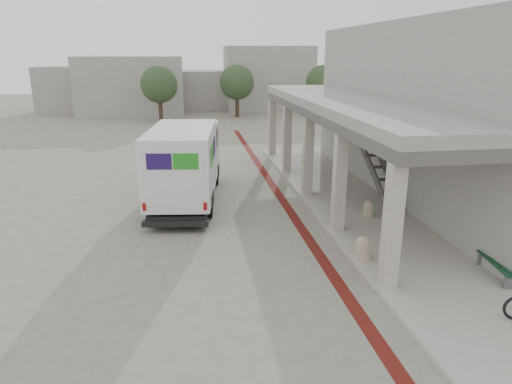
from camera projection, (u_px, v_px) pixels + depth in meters
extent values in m
plane|color=slate|center=(279.00, 241.00, 14.61)|extent=(120.00, 120.00, 0.00)
cube|color=#541610|center=(295.00, 218.00, 16.64)|extent=(0.35, 40.00, 0.01)
cube|color=#A19D91|center=(396.00, 232.00, 15.16)|extent=(4.40, 28.00, 0.12)
cube|color=gray|center=(432.00, 111.00, 18.90)|extent=(4.30, 17.00, 7.00)
cube|color=#52504D|center=(345.00, 112.00, 18.36)|extent=(3.40, 16.90, 0.35)
cube|color=gray|center=(346.00, 103.00, 18.26)|extent=(3.40, 16.90, 0.35)
cube|color=gray|center=(132.00, 86.00, 44.83)|extent=(10.00, 6.00, 5.50)
cube|color=gray|center=(202.00, 89.00, 49.83)|extent=(8.00, 6.00, 4.00)
cube|color=gray|center=(268.00, 78.00, 48.58)|extent=(9.00, 6.00, 6.50)
cube|color=gray|center=(75.00, 89.00, 46.96)|extent=(7.00, 5.00, 4.50)
cylinder|color=#38281C|center=(161.00, 108.00, 40.03)|extent=(0.36, 0.36, 2.40)
sphere|color=#293D23|center=(159.00, 84.00, 39.45)|extent=(3.20, 3.20, 3.20)
cylinder|color=#38281C|center=(237.00, 104.00, 42.93)|extent=(0.36, 0.36, 2.40)
sphere|color=#293D23|center=(237.00, 82.00, 42.34)|extent=(3.20, 3.20, 3.20)
cylinder|color=#38281C|center=(322.00, 104.00, 43.12)|extent=(0.36, 0.36, 2.40)
sphere|color=#293D23|center=(323.00, 82.00, 42.54)|extent=(3.20, 3.20, 3.20)
cube|color=black|center=(187.00, 192.00, 18.47)|extent=(2.79, 6.89, 0.29)
cube|color=silver|center=(183.00, 161.00, 17.21)|extent=(2.87, 5.22, 2.49)
cube|color=silver|center=(192.00, 148.00, 20.41)|extent=(2.50, 2.08, 2.20)
cube|color=silver|center=(195.00, 160.00, 21.61)|extent=(2.16, 0.82, 0.77)
cube|color=black|center=(193.00, 133.00, 20.99)|extent=(2.15, 0.71, 1.00)
cube|color=black|center=(175.00, 224.00, 15.19)|extent=(2.21, 0.50, 0.17)
cube|color=#22104A|center=(155.00, 147.00, 17.69)|extent=(0.18, 1.33, 0.72)
cube|color=#1F861D|center=(147.00, 155.00, 16.32)|extent=(0.18, 1.33, 0.72)
cube|color=#22104A|center=(159.00, 162.00, 14.63)|extent=(0.81, 0.13, 0.53)
cube|color=#1F861D|center=(186.00, 161.00, 14.65)|extent=(0.81, 0.13, 0.53)
cylinder|color=black|center=(171.00, 175.00, 20.80)|extent=(0.37, 0.89, 0.86)
cylinder|color=black|center=(215.00, 175.00, 20.86)|extent=(0.37, 0.89, 0.86)
cylinder|color=black|center=(153.00, 206.00, 16.59)|extent=(0.37, 0.89, 0.86)
cylinder|color=black|center=(209.00, 206.00, 16.65)|extent=(0.37, 0.89, 0.86)
cube|color=slate|center=(511.00, 282.00, 11.37)|extent=(0.35, 0.12, 0.35)
cube|color=slate|center=(484.00, 259.00, 12.69)|extent=(0.35, 0.12, 0.35)
cube|color=#133B23|center=(493.00, 263.00, 11.97)|extent=(0.33, 1.65, 0.04)
cube|color=#133B23|center=(498.00, 263.00, 11.97)|extent=(0.33, 1.65, 0.04)
cube|color=#133B23|center=(503.00, 263.00, 11.97)|extent=(0.33, 1.65, 0.04)
cylinder|color=tan|center=(363.00, 251.00, 13.08)|extent=(0.44, 0.44, 0.44)
sphere|color=tan|center=(363.00, 244.00, 13.01)|extent=(0.44, 0.44, 0.44)
cylinder|color=tan|center=(369.00, 210.00, 16.54)|extent=(0.39, 0.39, 0.39)
sphere|color=tan|center=(369.00, 205.00, 16.49)|extent=(0.39, 0.39, 0.39)
cube|color=gray|center=(394.00, 194.00, 17.47)|extent=(0.46, 0.59, 0.95)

